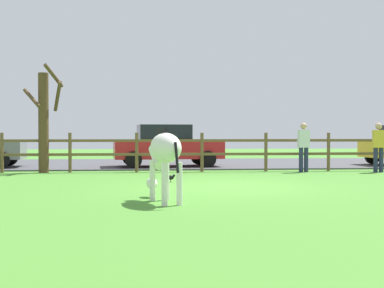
% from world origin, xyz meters
% --- Properties ---
extents(ground_plane, '(60.00, 60.00, 0.00)m').
position_xyz_m(ground_plane, '(0.00, 0.00, 0.00)').
color(ground_plane, '#47842D').
extents(parking_asphalt, '(28.00, 7.40, 0.05)m').
position_xyz_m(parking_asphalt, '(0.00, 9.30, 0.03)').
color(parking_asphalt, '#47474C').
rests_on(parking_asphalt, ground_plane).
extents(paddock_fence, '(21.99, 0.11, 1.31)m').
position_xyz_m(paddock_fence, '(-0.06, 5.00, 0.75)').
color(paddock_fence, brown).
rests_on(paddock_fence, ground_plane).
extents(bare_tree, '(1.32, 1.31, 3.51)m').
position_xyz_m(bare_tree, '(-5.26, 4.97, 1.75)').
color(bare_tree, '#513A23').
rests_on(bare_tree, ground_plane).
extents(zebra, '(0.79, 1.90, 1.41)m').
position_xyz_m(zebra, '(-1.61, -2.87, 0.93)').
color(zebra, white).
rests_on(zebra, ground_plane).
extents(crow_on_grass, '(0.22, 0.10, 0.20)m').
position_xyz_m(crow_on_grass, '(-1.28, 1.28, 0.13)').
color(crow_on_grass, black).
rests_on(crow_on_grass, ground_plane).
extents(parked_car_red, '(4.15, 2.19, 1.56)m').
position_xyz_m(parked_car_red, '(-1.16, 7.16, 0.84)').
color(parked_car_red, red).
rests_on(parked_car_red, parking_asphalt).
extents(visitor_left_of_tree, '(0.39, 0.27, 1.64)m').
position_xyz_m(visitor_left_of_tree, '(5.73, 4.18, 0.91)').
color(visitor_left_of_tree, '#232847').
rests_on(visitor_left_of_tree, ground_plane).
extents(visitor_right_of_tree, '(0.38, 0.25, 1.64)m').
position_xyz_m(visitor_right_of_tree, '(3.28, 4.48, 0.91)').
color(visitor_right_of_tree, '#232847').
rests_on(visitor_right_of_tree, ground_plane).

